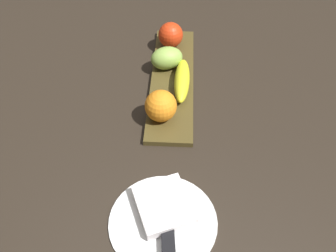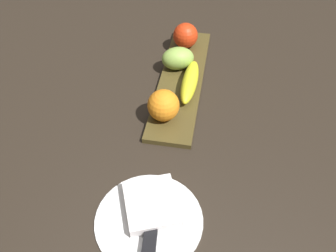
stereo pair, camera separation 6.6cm
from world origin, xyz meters
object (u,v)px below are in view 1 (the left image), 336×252
Objects in this scene: fruit_tray at (172,79)px; folded_napkin at (163,205)px; orange_near_apple at (160,106)px; grape_bunch at (166,58)px; dinner_plate at (162,221)px; apple at (170,35)px; knife at (167,240)px; banana at (183,80)px.

folded_napkin is at bearing 180.00° from fruit_tray.
orange_near_apple is 0.86× the size of grape_bunch.
orange_near_apple reaches higher than dinner_plate.
orange_near_apple is 0.68× the size of folded_napkin.
folded_napkin is at bearing -178.78° from apple.
folded_napkin is (-0.39, 0.00, 0.01)m from fruit_tray.
knife is at bearing -176.71° from grape_bunch.
banana is at bearing -148.43° from grape_bunch.
dinner_plate is (-0.46, -0.02, -0.04)m from grape_bunch.
dinner_plate is 0.03m from folded_napkin.
knife is (-0.07, -0.01, -0.00)m from folded_napkin.
fruit_tray is 6.10× the size of orange_near_apple.
knife is (-0.46, -0.01, 0.01)m from fruit_tray.
knife reaches higher than dinner_plate.
orange_near_apple reaches higher than apple.
knife is (-0.04, -0.01, 0.01)m from dinner_plate.
fruit_tray is at bearing -0.00° from dinner_plate.
banana is 0.36m from folded_napkin.
knife is (-0.31, -0.03, -0.04)m from orange_near_apple.
grape_bunch is 0.46m from dinner_plate.
orange_near_apple reaches higher than grape_bunch.
grape_bunch is at bearing 22.14° from fruit_tray.
grape_bunch is at bearing 2.28° from folded_napkin.
fruit_tray is at bearing -175.56° from apple.
orange_near_apple is at bearing 172.34° from fruit_tray.
fruit_tray reaches higher than dinner_plate.
apple is at bearing 1.22° from folded_napkin.
dinner_plate is at bearing -175.56° from orange_near_apple.
dinner_plate is (-0.26, -0.02, -0.05)m from orange_near_apple.
apple is at bearing -165.68° from banana.
apple is 0.96× the size of orange_near_apple.
knife is at bearing -177.82° from apple.
orange_near_apple is at bearing 4.44° from dinner_plate.
orange_near_apple is at bearing 179.03° from grape_bunch.
dinner_plate is at bearing -178.84° from apple.
fruit_tray is 4.17× the size of folded_napkin.
fruit_tray is at bearing -4.05° from knife.
orange_near_apple reaches higher than fruit_tray.
folded_napkin is at bearing -175.09° from orange_near_apple.
apple is 0.19m from banana.
grape_bunch is at bearing -2.21° from knife.
knife reaches higher than fruit_tray.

